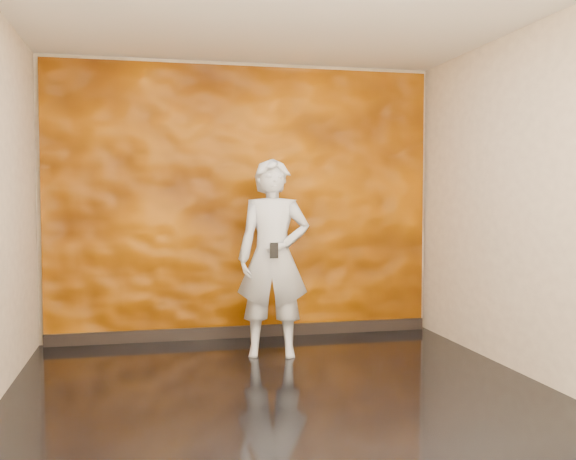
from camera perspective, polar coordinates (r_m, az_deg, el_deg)
The scene contains 5 objects.
room at distance 4.62m, azimuth -0.36°, elevation 2.46°, with size 4.02×4.02×2.81m.
feature_wall at distance 6.55m, azimuth -3.97°, elevation 2.44°, with size 3.90×0.06×2.75m, color #BE6000.
baseboard at distance 6.66m, azimuth -3.88°, elevation -9.00°, with size 3.90×0.04×0.12m, color black.
man at distance 5.79m, azimuth -1.32°, elevation -2.49°, with size 0.65×0.43×1.78m, color #A8AEB8.
phone at distance 5.54m, azimuth -1.25°, elevation -1.83°, with size 0.07×0.01×0.14m, color black.
Camera 1 is at (-0.97, -4.52, 1.44)m, focal length 40.00 mm.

